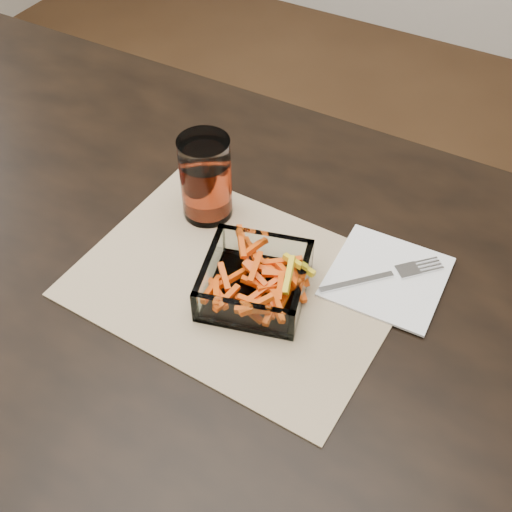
# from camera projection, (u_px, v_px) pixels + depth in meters

# --- Properties ---
(dining_table) EXTENTS (1.60, 0.90, 0.75)m
(dining_table) POSITION_uv_depth(u_px,v_px,m) (171.00, 290.00, 1.04)
(dining_table) COLOR black
(dining_table) RESTS_ON ground
(placemat) EXTENTS (0.46, 0.35, 0.00)m
(placemat) POSITION_uv_depth(u_px,v_px,m) (237.00, 283.00, 0.93)
(placemat) COLOR tan
(placemat) RESTS_ON dining_table
(glass_bowl) EXTENTS (0.17, 0.17, 0.06)m
(glass_bowl) POSITION_uv_depth(u_px,v_px,m) (255.00, 282.00, 0.90)
(glass_bowl) COLOR white
(glass_bowl) RESTS_ON placemat
(tumbler) EXTENTS (0.08, 0.08, 0.14)m
(tumbler) POSITION_uv_depth(u_px,v_px,m) (206.00, 181.00, 0.99)
(tumbler) COLOR white
(tumbler) RESTS_ON placemat
(napkin) EXTENTS (0.17, 0.17, 0.00)m
(napkin) POSITION_uv_depth(u_px,v_px,m) (387.00, 277.00, 0.94)
(napkin) COLOR white
(napkin) RESTS_ON placemat
(fork) EXTENTS (0.15, 0.15, 0.00)m
(fork) POSITION_uv_depth(u_px,v_px,m) (386.00, 275.00, 0.93)
(fork) COLOR silver
(fork) RESTS_ON napkin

